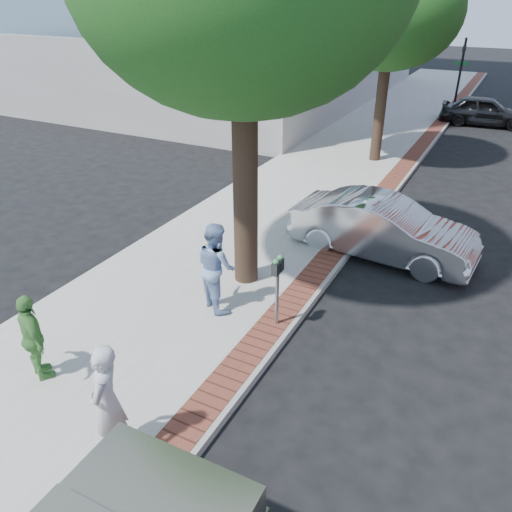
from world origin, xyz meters
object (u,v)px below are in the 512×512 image
Objects in this scene: person_gray at (107,402)px; sedan_silver at (383,228)px; person_green at (33,338)px; parking_meter at (277,277)px; person_officer at (216,266)px; bg_car at (485,111)px.

person_gray is 0.40× the size of sedan_silver.
person_green is 0.35× the size of sedan_silver.
person_officer is at bearing 179.20° from parking_meter.
parking_meter is 4.16m from sedan_silver.
parking_meter is at bearing 171.00° from sedan_silver.
parking_meter is at bearing 146.93° from person_gray.
person_gray is at bearing 131.58° from person_officer.
person_gray is at bearing -171.75° from person_green.
bg_car is (4.64, 22.92, -0.24)m from person_green.
person_gray is at bearing -100.80° from parking_meter.
sedan_silver is at bearing 145.59° from person_gray.
person_officer is at bearing 166.10° from bg_car.
person_green is 0.39× the size of bg_car.
person_officer reaches higher than parking_meter.
parking_meter is 0.94× the size of person_green.
person_officer is 4.63m from sedan_silver.
sedan_silver is (0.96, 4.02, -0.46)m from parking_meter.
sedan_silver is at bearing 76.63° from parking_meter.
person_green is (-2.14, 0.61, -0.11)m from person_gray.
person_green is 23.38m from bg_car.
person_gray is 7.99m from sedan_silver.
person_green is (-1.51, -3.20, -0.13)m from person_officer.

